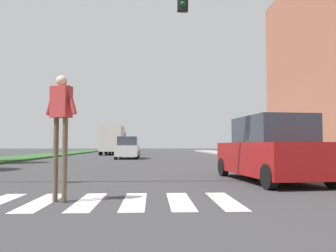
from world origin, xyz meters
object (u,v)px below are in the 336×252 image
Objects in this scene: truck_box_delivery at (113,140)px; sedan_midblock at (128,149)px; sedan_distant at (118,148)px; pedestrian_performer at (61,117)px; suv_crossing at (270,151)px.

sedan_midblock is at bearing -76.95° from truck_box_delivery.
pedestrian_performer is at bearing -86.08° from sedan_distant.
truck_box_delivery is at bearing 106.26° from suv_crossing.
sedan_distant is (-2.11, 13.04, -0.05)m from sedan_midblock.
suv_crossing is 28.55m from truck_box_delivery.
suv_crossing is 17.91m from sedan_midblock.
pedestrian_performer is at bearing -89.47° from sedan_midblock.
sedan_distant is at bearing 83.57° from truck_box_delivery.
truck_box_delivery reaches higher than sedan_distant.
sedan_distant is 2.81m from truck_box_delivery.
sedan_midblock is 13.21m from sedan_distant.
suv_crossing reaches higher than sedan_distant.
sedan_midblock is at bearing 90.53° from pedestrian_performer.
sedan_midblock is at bearing 108.16° from suv_crossing.
truck_box_delivery is at bearing 94.81° from pedestrian_performer.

